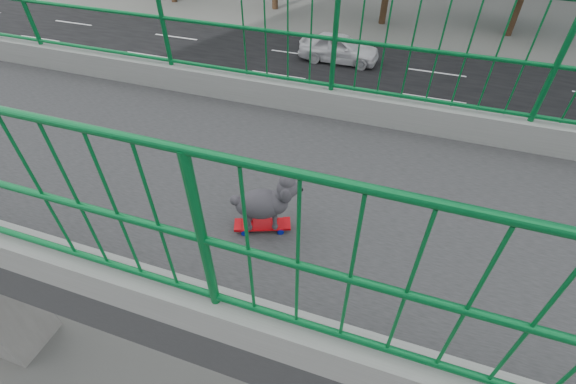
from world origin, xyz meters
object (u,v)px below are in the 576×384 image
(car_2, at_px, (407,120))
(car_4, at_px, (339,48))
(skateboard, at_px, (263,225))
(car_0, at_px, (525,259))
(poodle, at_px, (265,202))

(car_2, relative_size, car_4, 1.19)
(skateboard, xyz_separation_m, car_0, (-6.52, 4.87, -6.26))
(skateboard, distance_m, car_0, 10.27)
(skateboard, height_order, poodle, poodle)
(car_2, xyz_separation_m, car_4, (-6.40, -4.39, 0.02))
(skateboard, distance_m, car_4, 20.60)
(poodle, xyz_separation_m, car_2, (-12.91, 1.01, -6.57))
(skateboard, relative_size, car_0, 0.10)
(poodle, relative_size, car_2, 0.10)
(car_4, bearing_deg, poodle, -170.09)
(poodle, distance_m, car_0, 10.41)
(car_2, distance_m, car_4, 7.76)
(car_0, xyz_separation_m, car_2, (-6.40, -3.83, -0.05))
(poodle, height_order, car_4, poodle)
(car_0, distance_m, car_2, 7.46)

